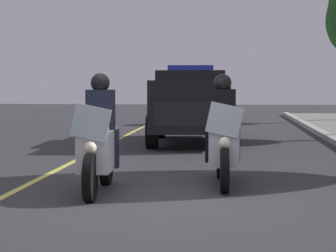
% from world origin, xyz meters
% --- Properties ---
extents(ground_plane, '(80.00, 80.00, 0.00)m').
position_xyz_m(ground_plane, '(0.00, 0.00, 0.00)').
color(ground_plane, '#333335').
extents(lane_stripe_center, '(48.00, 0.12, 0.01)m').
position_xyz_m(lane_stripe_center, '(0.00, -2.15, 0.00)').
color(lane_stripe_center, '#E0D14C').
rests_on(lane_stripe_center, ground).
extents(police_motorcycle_lead_left, '(2.14, 0.59, 1.72)m').
position_xyz_m(police_motorcycle_lead_left, '(-0.59, -0.90, 0.70)').
color(police_motorcycle_lead_left, black).
rests_on(police_motorcycle_lead_left, ground).
extents(police_motorcycle_lead_right, '(2.14, 0.59, 1.72)m').
position_xyz_m(police_motorcycle_lead_right, '(-1.45, 0.86, 0.70)').
color(police_motorcycle_lead_right, black).
rests_on(police_motorcycle_lead_right, ground).
extents(police_suv, '(4.99, 2.26, 2.05)m').
position_xyz_m(police_suv, '(-8.58, -0.07, 1.07)').
color(police_suv, black).
rests_on(police_suv, ground).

